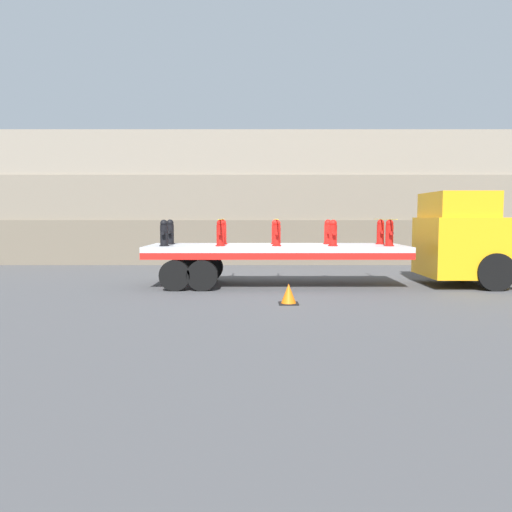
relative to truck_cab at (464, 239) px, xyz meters
The scene contains 18 objects.
ground_plane 6.27m from the truck_cab, behind, with size 120.00×120.00×0.00m, color #474749.
rock_cliff 10.49m from the truck_cab, 125.91° to the left, with size 60.00×3.30×6.16m.
truck_cab is the anchor object (origin of this frame).
flatbed_trailer 6.68m from the truck_cab, behind, with size 8.15×2.62×1.30m.
fire_hydrant_black_near_0 9.58m from the truck_cab, behind, with size 0.30×0.56×0.82m.
fire_hydrant_black_far_0 9.58m from the truck_cab, behind, with size 0.30×0.56×0.82m.
fire_hydrant_red_near_1 7.84m from the truck_cab, behind, with size 0.30×0.56×0.82m.
fire_hydrant_red_far_1 7.84m from the truck_cab, behind, with size 0.30×0.56×0.82m.
fire_hydrant_red_near_2 6.11m from the truck_cab, behind, with size 0.30×0.56×0.82m.
fire_hydrant_red_far_2 6.11m from the truck_cab, behind, with size 0.30×0.56×0.82m.
fire_hydrant_red_near_3 4.39m from the truck_cab, behind, with size 0.30×0.56×0.82m.
fire_hydrant_red_far_3 4.39m from the truck_cab, behind, with size 0.30×0.56×0.82m.
fire_hydrant_red_near_4 2.68m from the truck_cab, 168.02° to the right, with size 0.30×0.56×0.82m.
fire_hydrant_red_far_4 2.68m from the truck_cab, 168.02° to the left, with size 0.30×0.56×0.82m.
cargo_strap_rear 7.85m from the truck_cab, behind, with size 0.05×2.72×0.01m.
cargo_strap_middle 6.12m from the truck_cab, behind, with size 0.05×2.72×0.01m.
cargo_strap_front 2.68m from the truck_cab, behind, with size 0.05×2.72×0.01m.
traffic_cone 6.94m from the truck_cab, 149.83° to the right, with size 0.50×0.50×0.52m.
Camera 1 is at (-0.64, -15.91, 2.20)m, focal length 35.00 mm.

